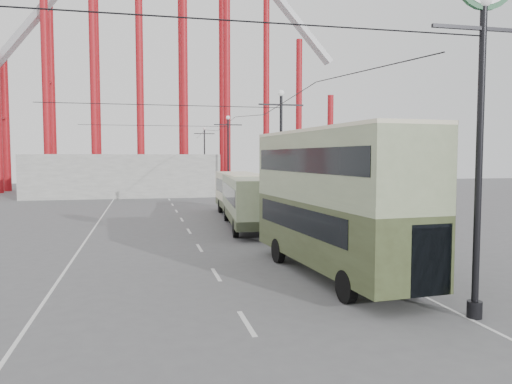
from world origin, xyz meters
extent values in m
plane|color=#555557|center=(0.00, 0.00, 0.00)|extent=(160.00, 160.00, 0.00)
cube|color=silver|center=(-1.00, 19.00, 0.01)|extent=(0.15, 82.00, 0.01)
cube|color=silver|center=(5.40, 20.00, 0.01)|extent=(0.12, 120.00, 0.01)
cube|color=silver|center=(-7.00, 20.00, 0.01)|extent=(0.12, 120.00, 0.01)
cylinder|color=black|center=(5.60, -3.00, 4.50)|extent=(0.20, 0.20, 9.00)
cylinder|color=black|center=(5.60, -3.00, 0.25)|extent=(0.44, 0.44, 0.50)
cube|color=black|center=(5.60, -3.00, 8.30)|extent=(3.20, 0.10, 0.10)
sphere|color=white|center=(5.60, -3.00, 9.10)|extent=(0.44, 0.44, 0.44)
cylinder|color=black|center=(5.60, 18.00, 4.50)|extent=(0.20, 0.20, 9.00)
cylinder|color=black|center=(5.60, 18.00, 0.25)|extent=(0.44, 0.44, 0.50)
cube|color=black|center=(5.60, 18.00, 8.30)|extent=(3.20, 0.10, 0.10)
sphere|color=white|center=(5.60, 18.00, 9.10)|extent=(0.44, 0.44, 0.44)
cylinder|color=black|center=(5.60, 40.00, 4.50)|extent=(0.20, 0.20, 9.00)
cylinder|color=black|center=(5.60, 40.00, 0.25)|extent=(0.44, 0.44, 0.50)
cube|color=black|center=(5.60, 40.00, 8.30)|extent=(3.20, 0.10, 0.10)
sphere|color=white|center=(5.60, 40.00, 9.10)|extent=(0.44, 0.44, 0.44)
cylinder|color=black|center=(5.60, 62.00, 4.50)|extent=(0.20, 0.20, 9.00)
cylinder|color=black|center=(5.60, 62.00, 0.25)|extent=(0.44, 0.44, 0.50)
cube|color=black|center=(5.60, 62.00, 8.30)|extent=(3.20, 0.10, 0.10)
sphere|color=white|center=(5.60, 62.00, 9.10)|extent=(0.44, 0.44, 0.44)
cylinder|color=maroon|center=(-22.00, 59.00, 9.00)|extent=(1.00, 1.00, 18.00)
cylinder|color=maroon|center=(-16.00, 55.00, 13.50)|extent=(1.00, 1.00, 27.00)
cylinder|color=maroon|center=(-16.00, 59.00, 13.50)|extent=(1.00, 1.00, 27.00)
cylinder|color=maroon|center=(-10.00, 55.00, 18.00)|extent=(1.00, 1.00, 36.00)
cylinder|color=maroon|center=(-10.00, 59.00, 18.00)|extent=(1.00, 1.00, 36.00)
cylinder|color=maroon|center=(-4.00, 55.00, 22.50)|extent=(1.00, 1.00, 45.00)
cylinder|color=maroon|center=(-4.00, 59.00, 22.50)|extent=(1.00, 1.00, 45.00)
cylinder|color=maroon|center=(2.00, 55.00, 26.00)|extent=(1.00, 1.00, 52.00)
cylinder|color=maroon|center=(2.00, 59.00, 26.00)|extent=(1.00, 1.00, 52.00)
cylinder|color=maroon|center=(8.00, 59.00, 27.50)|extent=(1.00, 1.00, 55.00)
cylinder|color=maroon|center=(14.00, 56.00, 15.00)|extent=(0.90, 0.90, 30.00)
cylinder|color=maroon|center=(19.00, 56.00, 11.00)|extent=(0.90, 0.90, 22.00)
cylinder|color=maroon|center=(24.00, 56.00, 7.00)|extent=(0.90, 0.90, 14.00)
cube|color=#9F9FA3|center=(19.00, 56.00, 24.00)|extent=(9.89, 2.00, 10.87)
cube|color=gray|center=(-6.00, 47.00, 2.50)|extent=(22.00, 10.00, 5.00)
cube|color=#343C20|center=(3.48, 2.75, 1.77)|extent=(3.52, 10.93, 2.37)
cube|color=black|center=(3.48, 2.75, 2.26)|extent=(3.40, 8.79, 0.97)
cube|color=gray|center=(3.48, 2.75, 3.12)|extent=(3.54, 10.93, 0.32)
cube|color=gray|center=(3.48, 2.75, 4.46)|extent=(3.52, 10.93, 2.37)
cube|color=black|center=(3.48, 2.75, 4.57)|extent=(3.51, 10.29, 0.91)
cube|color=beige|center=(3.48, 2.75, 5.71)|extent=(3.54, 10.93, 0.13)
cylinder|color=black|center=(2.03, 5.66, 0.54)|extent=(0.38, 1.10, 1.08)
cylinder|color=black|center=(4.45, 5.85, 0.54)|extent=(0.38, 1.10, 1.08)
cylinder|color=black|center=(2.54, -0.77, 0.54)|extent=(0.38, 1.10, 1.08)
cylinder|color=black|center=(4.96, -0.58, 0.54)|extent=(0.38, 1.10, 1.08)
cube|color=gray|center=(3.05, 16.81, 1.91)|extent=(3.84, 12.18, 2.61)
cube|color=black|center=(3.05, 16.81, 2.34)|extent=(3.76, 10.88, 1.03)
cube|color=#343C20|center=(3.05, 16.81, 0.87)|extent=(3.87, 12.18, 0.54)
cube|color=gray|center=(3.05, 16.81, 3.30)|extent=(3.86, 12.18, 0.17)
cylinder|color=black|center=(2.14, 20.28, 0.54)|extent=(0.41, 1.11, 1.09)
cylinder|color=black|center=(4.59, 20.05, 0.54)|extent=(0.41, 1.11, 1.09)
cylinder|color=black|center=(1.46, 13.13, 0.54)|extent=(0.41, 1.11, 1.09)
cylinder|color=black|center=(3.91, 12.90, 0.54)|extent=(0.41, 1.11, 1.09)
cube|color=beige|center=(3.70, 22.90, 1.92)|extent=(3.10, 11.07, 2.64)
cube|color=black|center=(3.70, 22.90, 2.36)|extent=(3.09, 9.75, 1.04)
cube|color=#343C20|center=(3.70, 22.90, 0.88)|extent=(3.13, 11.07, 0.55)
cube|color=beige|center=(3.70, 22.90, 3.33)|extent=(3.12, 11.07, 0.18)
cylinder|color=black|center=(2.55, 25.79, 0.55)|extent=(0.34, 1.11, 1.10)
cylinder|color=black|center=(5.03, 25.71, 0.55)|extent=(0.34, 1.11, 1.10)
cylinder|color=black|center=(2.35, 19.64, 0.55)|extent=(0.34, 1.11, 1.10)
cylinder|color=black|center=(4.83, 19.56, 0.55)|extent=(0.34, 1.11, 1.10)
imported|color=black|center=(2.97, 8.39, 1.01)|extent=(0.88, 0.83, 2.02)
camera|label=1|loc=(-3.80, -15.52, 4.70)|focal=35.00mm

